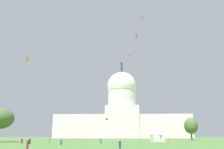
# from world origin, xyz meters

# --- Properties ---
(capitol_building) EXTENTS (117.51, 27.55, 68.75)m
(capitol_building) POSITION_xyz_m (3.02, 193.34, 19.50)
(capitol_building) COLOR silver
(capitol_building) RESTS_ON ground_plane
(event_tent) EXTENTS (5.04, 6.35, 5.29)m
(event_tent) POSITION_xyz_m (17.29, 62.89, 2.66)
(event_tent) COLOR white
(event_tent) RESTS_ON ground_plane
(tree_east_near) EXTENTS (8.23, 8.65, 10.69)m
(tree_east_near) POSITION_xyz_m (37.74, 94.51, 6.77)
(tree_east_near) COLOR #4C3823
(tree_east_near) RESTS_ON ground_plane
(person_denim_mid_right) EXTENTS (0.45, 0.45, 1.50)m
(person_denim_mid_right) POSITION_xyz_m (-1.56, 41.59, 0.67)
(person_denim_mid_right) COLOR #3D5684
(person_denim_mid_right) RESTS_ON ground_plane
(person_denim_mid_center) EXTENTS (0.60, 0.60, 1.53)m
(person_denim_mid_center) POSITION_xyz_m (-9.65, 27.91, 0.68)
(person_denim_mid_center) COLOR #3D5684
(person_denim_mid_center) RESTS_ON ground_plane
(person_maroon_near_tree_east) EXTENTS (0.49, 0.49, 1.48)m
(person_maroon_near_tree_east) POSITION_xyz_m (-24.23, 40.52, 0.66)
(person_maroon_near_tree_east) COLOR maroon
(person_maroon_near_tree_east) RESTS_ON ground_plane
(person_grey_lawn_far_right) EXTENTS (0.43, 0.43, 1.72)m
(person_grey_lawn_far_right) POSITION_xyz_m (-15.47, 38.21, 0.79)
(person_grey_lawn_far_right) COLOR gray
(person_grey_lawn_far_right) RESTS_ON ground_plane
(person_maroon_back_right) EXTENTS (0.40, 0.40, 1.60)m
(person_maroon_back_right) POSITION_xyz_m (-10.47, 8.98, 0.74)
(person_maroon_back_right) COLOR maroon
(person_maroon_back_right) RESTS_ON ground_plane
(person_navy_front_left) EXTENTS (0.48, 0.48, 1.50)m
(person_navy_front_left) POSITION_xyz_m (4.54, 12.74, 0.68)
(person_navy_front_left) COLOR navy
(person_navy_front_left) RESTS_ON ground_plane
(person_orange_mid_left) EXTENTS (0.56, 0.56, 1.66)m
(person_orange_mid_left) POSITION_xyz_m (18.54, 45.64, 0.75)
(person_orange_mid_left) COLOR orange
(person_orange_mid_left) RESTS_ON ground_plane
(person_black_edge_west) EXTENTS (0.54, 0.54, 1.57)m
(person_black_edge_west) POSITION_xyz_m (-19.64, 34.45, 0.71)
(person_black_edge_west) COLOR black
(person_black_edge_west) RESTS_ON ground_plane
(kite_pink_mid) EXTENTS (1.13, 1.11, 1.09)m
(kite_pink_mid) POSITION_xyz_m (7.09, 47.56, 28.78)
(kite_pink_mid) COLOR pink
(kite_orange_low) EXTENTS (1.42, 1.61, 2.69)m
(kite_orange_low) POSITION_xyz_m (-2.01, 71.70, 13.26)
(kite_orange_low) COLOR orange
(kite_magenta_high) EXTENTS (1.39, 1.66, 2.82)m
(kite_magenta_high) POSITION_xyz_m (13.96, 79.74, 57.39)
(kite_magenta_high) COLOR #D1339E
(kite_gold_mid) EXTENTS (0.73, 0.77, 3.08)m
(kite_gold_mid) POSITION_xyz_m (-23.70, 38.29, 24.33)
(kite_gold_mid) COLOR gold
(kite_red_low) EXTENTS (0.71, 0.67, 0.73)m
(kite_red_low) POSITION_xyz_m (28.56, 104.78, 17.06)
(kite_red_low) COLOR red
(kite_white_low) EXTENTS (0.99, 1.01, 0.94)m
(kite_white_low) POSITION_xyz_m (20.32, 163.05, 12.87)
(kite_white_low) COLOR white
(kite_turquoise_low) EXTENTS (0.92, 1.06, 3.75)m
(kite_turquoise_low) POSITION_xyz_m (23.71, 34.01, 8.19)
(kite_turquoise_low) COLOR teal
(kite_violet_high) EXTENTS (1.19, 0.39, 3.55)m
(kite_violet_high) POSITION_xyz_m (10.97, 70.07, 44.21)
(kite_violet_high) COLOR purple
(kite_yellow_mid) EXTENTS (1.75, 1.33, 0.21)m
(kite_yellow_mid) POSITION_xyz_m (13.46, 159.06, 28.24)
(kite_yellow_mid) COLOR yellow
(kite_black_low) EXTENTS (1.36, 1.39, 1.20)m
(kite_black_low) POSITION_xyz_m (-7.75, 153.47, 13.92)
(kite_black_low) COLOR black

